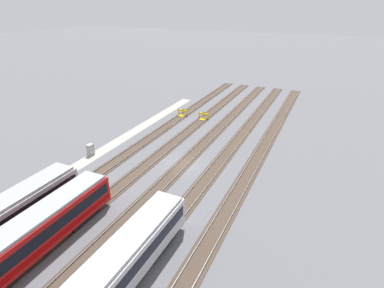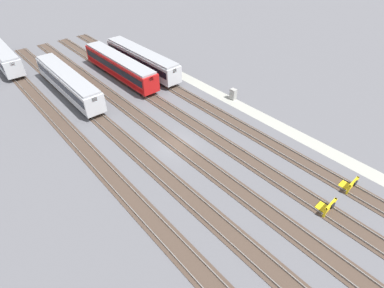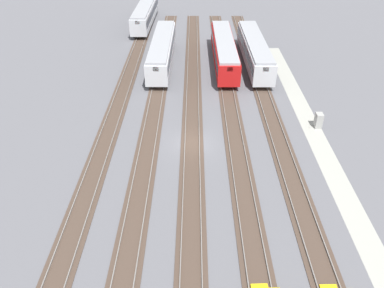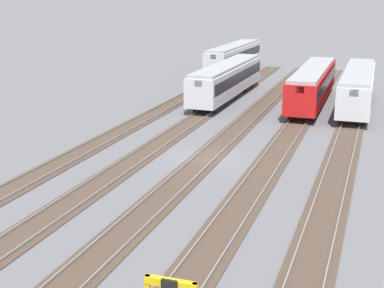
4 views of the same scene
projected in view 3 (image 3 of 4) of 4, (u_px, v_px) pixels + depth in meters
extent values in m
plane|color=#5B5B60|center=(192.00, 143.00, 37.16)|extent=(400.00, 400.00, 0.00)
cube|color=#9E9E93|center=(319.00, 144.00, 37.11)|extent=(54.00, 2.00, 0.01)
cube|color=#47382D|center=(280.00, 143.00, 37.11)|extent=(90.00, 2.23, 0.06)
cube|color=slate|center=(273.00, 142.00, 37.06)|extent=(90.00, 0.07, 0.15)
cube|color=slate|center=(287.00, 142.00, 37.05)|extent=(90.00, 0.07, 0.15)
cube|color=#47382D|center=(236.00, 143.00, 37.13)|extent=(90.00, 2.24, 0.06)
cube|color=slate|center=(229.00, 142.00, 37.07)|extent=(90.00, 0.07, 0.15)
cube|color=slate|center=(243.00, 142.00, 37.07)|extent=(90.00, 0.07, 0.15)
cube|color=#47382D|center=(192.00, 143.00, 37.15)|extent=(90.00, 2.24, 0.06)
cube|color=slate|center=(185.00, 142.00, 37.09)|extent=(90.00, 0.07, 0.15)
cube|color=slate|center=(199.00, 142.00, 37.09)|extent=(90.00, 0.07, 0.15)
cube|color=#47382D|center=(148.00, 143.00, 37.17)|extent=(90.00, 2.23, 0.06)
cube|color=slate|center=(141.00, 142.00, 37.11)|extent=(90.00, 0.07, 0.15)
cube|color=slate|center=(156.00, 142.00, 37.10)|extent=(90.00, 0.07, 0.15)
cube|color=#47382D|center=(105.00, 143.00, 37.18)|extent=(90.00, 2.23, 0.06)
cube|color=slate|center=(97.00, 142.00, 37.13)|extent=(90.00, 0.07, 0.15)
cube|color=slate|center=(112.00, 142.00, 37.12)|extent=(90.00, 0.07, 0.15)
cube|color=#B71414|center=(224.00, 51.00, 52.75)|extent=(18.02, 2.94, 2.70)
cube|color=black|center=(224.00, 48.00, 52.57)|extent=(17.30, 2.98, 1.08)
cube|color=#A80505|center=(224.00, 56.00, 53.18)|extent=(17.66, 2.97, 0.54)
cube|color=#999BA0|center=(225.00, 40.00, 51.91)|extent=(17.48, 2.66, 0.30)
cube|color=red|center=(220.00, 24.00, 59.59)|extent=(0.09, 0.70, 0.56)
cube|color=red|center=(230.00, 69.00, 44.79)|extent=(0.09, 0.70, 0.56)
cube|color=black|center=(221.00, 48.00, 58.32)|extent=(3.62, 2.27, 0.70)
cube|color=black|center=(226.00, 78.00, 49.10)|extent=(3.62, 2.27, 0.70)
cube|color=silver|center=(254.00, 51.00, 52.74)|extent=(18.03, 3.01, 2.70)
cube|color=black|center=(255.00, 48.00, 52.55)|extent=(17.31, 3.05, 1.08)
cube|color=#B2B5BA|center=(254.00, 56.00, 53.16)|extent=(17.67, 3.04, 0.54)
cube|color=#999BA0|center=(255.00, 40.00, 51.89)|extent=(17.49, 2.73, 0.30)
cube|color=red|center=(247.00, 24.00, 59.57)|extent=(0.09, 0.70, 0.56)
cube|color=red|center=(266.00, 69.00, 44.77)|extent=(0.09, 0.70, 0.56)
cube|color=black|center=(248.00, 48.00, 58.30)|extent=(3.63, 2.28, 0.70)
cube|color=black|center=(259.00, 78.00, 49.09)|extent=(3.63, 2.28, 0.70)
cube|color=silver|center=(162.00, 50.00, 52.79)|extent=(18.03, 2.98, 2.70)
cube|color=black|center=(162.00, 48.00, 52.60)|extent=(17.31, 3.02, 1.08)
cube|color=#B2B5BA|center=(162.00, 56.00, 53.21)|extent=(17.67, 3.01, 0.54)
cube|color=#999BA0|center=(162.00, 40.00, 51.94)|extent=(17.48, 2.70, 0.30)
cube|color=red|center=(166.00, 24.00, 59.62)|extent=(0.09, 0.70, 0.56)
cube|color=red|center=(156.00, 69.00, 44.82)|extent=(0.09, 0.70, 0.56)
cube|color=black|center=(165.00, 48.00, 58.35)|extent=(3.62, 2.28, 0.70)
cube|color=black|center=(159.00, 78.00, 49.14)|extent=(3.62, 2.28, 0.70)
cube|color=silver|center=(145.00, 14.00, 68.39)|extent=(18.07, 3.26, 2.70)
cube|color=black|center=(145.00, 12.00, 68.21)|extent=(17.35, 3.28, 1.08)
cube|color=#B2B5BA|center=(146.00, 18.00, 68.82)|extent=(17.71, 3.28, 0.54)
cube|color=#999BA0|center=(145.00, 5.00, 67.55)|extent=(17.52, 2.97, 0.30)
cube|color=red|center=(137.00, 23.00, 60.43)|extent=(0.10, 0.70, 0.56)
cube|color=black|center=(150.00, 15.00, 73.96)|extent=(3.66, 2.33, 0.70)
cube|color=black|center=(142.00, 33.00, 64.74)|extent=(3.66, 2.33, 0.70)
cube|color=#9E9E99|center=(319.00, 120.00, 39.27)|extent=(0.90, 0.70, 1.60)
cube|color=#333338|center=(322.00, 118.00, 39.13)|extent=(0.70, 0.04, 0.36)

